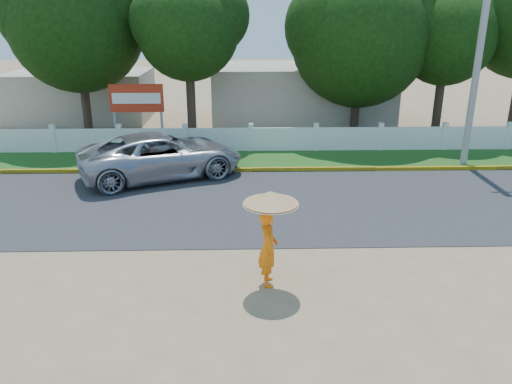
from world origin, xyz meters
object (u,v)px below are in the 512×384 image
(utility_pole, at_px, (479,56))
(monk_with_parasol, at_px, (269,225))
(vehicle, at_px, (162,155))
(billboard, at_px, (137,102))

(utility_pole, bearing_deg, monk_with_parasol, -132.18)
(vehicle, bearing_deg, billboard, -2.74)
(vehicle, bearing_deg, utility_pole, -106.98)
(utility_pole, height_order, vehicle, utility_pole)
(utility_pole, xyz_separation_m, billboard, (-14.29, 3.46, -2.31))
(billboard, bearing_deg, vehicle, -69.47)
(vehicle, distance_m, monk_with_parasol, 9.10)
(monk_with_parasol, distance_m, billboard, 14.24)
(utility_pole, xyz_separation_m, monk_with_parasol, (-8.74, -9.65, -2.93))
(utility_pole, relative_size, monk_with_parasol, 3.82)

